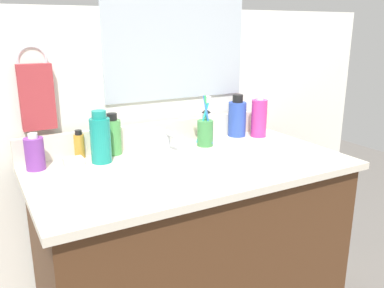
# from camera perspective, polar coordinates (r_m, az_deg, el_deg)

# --- Properties ---
(vanity_cabinet) EXTENTS (1.03, 0.52, 0.76)m
(vanity_cabinet) POSITION_cam_1_polar(r_m,az_deg,el_deg) (1.55, 0.13, -17.10)
(vanity_cabinet) COLOR #4C2D19
(vanity_cabinet) RESTS_ON ground_plane
(countertop) EXTENTS (1.07, 0.56, 0.02)m
(countertop) POSITION_cam_1_polar(r_m,az_deg,el_deg) (1.37, 0.14, -3.27)
(countertop) COLOR beige
(countertop) RESTS_ON vanity_cabinet
(backsplash) EXTENTS (1.07, 0.02, 0.09)m
(backsplash) POSITION_cam_1_polar(r_m,az_deg,el_deg) (1.59, -4.60, 1.52)
(backsplash) COLOR beige
(backsplash) RESTS_ON countertop
(back_wall) EXTENTS (2.17, 0.04, 1.30)m
(back_wall) POSITION_cam_1_polar(r_m,az_deg,el_deg) (1.70, -5.34, -3.90)
(back_wall) COLOR white
(back_wall) RESTS_ON ground_plane
(mirror_panel) EXTENTS (0.60, 0.01, 0.56)m
(mirror_panel) POSITION_cam_1_polar(r_m,az_deg,el_deg) (1.62, -2.19, 16.33)
(mirror_panel) COLOR #B2BCC6
(towel_ring) EXTENTS (0.10, 0.01, 0.10)m
(towel_ring) POSITION_cam_1_polar(r_m,az_deg,el_deg) (1.46, -21.64, 10.93)
(towel_ring) COLOR silver
(hand_towel) EXTENTS (0.11, 0.04, 0.22)m
(hand_towel) POSITION_cam_1_polar(r_m,az_deg,el_deg) (1.45, -21.05, 6.20)
(hand_towel) COLOR #A53338
(sink_basin) EXTENTS (0.34, 0.34, 0.11)m
(sink_basin) POSITION_cam_1_polar(r_m,az_deg,el_deg) (1.35, 0.27, -4.43)
(sink_basin) COLOR white
(sink_basin) RESTS_ON countertop
(faucet) EXTENTS (0.16, 0.10, 0.08)m
(faucet) POSITION_cam_1_polar(r_m,az_deg,el_deg) (1.49, -3.36, -0.06)
(faucet) COLOR silver
(faucet) RESTS_ON countertop
(bottle_mouthwash_teal) EXTENTS (0.07, 0.07, 0.18)m
(bottle_mouthwash_teal) POSITION_cam_1_polar(r_m,az_deg,el_deg) (1.40, -12.80, 0.75)
(bottle_mouthwash_teal) COLOR teal
(bottle_mouthwash_teal) RESTS_ON countertop
(bottle_lotion_white) EXTENTS (0.06, 0.06, 0.13)m
(bottle_lotion_white) POSITION_cam_1_polar(r_m,az_deg,el_deg) (1.65, 2.00, 2.66)
(bottle_lotion_white) COLOR white
(bottle_lotion_white) RESTS_ON countertop
(bottle_shampoo_blue) EXTENTS (0.07, 0.07, 0.18)m
(bottle_shampoo_blue) POSITION_cam_1_polar(r_m,az_deg,el_deg) (1.71, 6.40, 3.70)
(bottle_shampoo_blue) COLOR #2D4CB2
(bottle_shampoo_blue) RESTS_ON countertop
(bottle_toner_green) EXTENTS (0.06, 0.06, 0.15)m
(bottle_toner_green) POSITION_cam_1_polar(r_m,az_deg,el_deg) (1.48, -11.11, 1.13)
(bottle_toner_green) COLOR #4C9E4C
(bottle_toner_green) RESTS_ON countertop
(bottle_oil_amber) EXTENTS (0.04, 0.04, 0.10)m
(bottle_oil_amber) POSITION_cam_1_polar(r_m,az_deg,el_deg) (1.47, -15.63, -0.15)
(bottle_oil_amber) COLOR gold
(bottle_oil_amber) RESTS_ON countertop
(bottle_soap_pink) EXTENTS (0.07, 0.07, 0.19)m
(bottle_soap_pink) POSITION_cam_1_polar(r_m,az_deg,el_deg) (1.72, 9.44, 3.76)
(bottle_soap_pink) COLOR #D8338C
(bottle_soap_pink) RESTS_ON countertop
(bottle_cream_purple) EXTENTS (0.06, 0.06, 0.12)m
(bottle_cream_purple) POSITION_cam_1_polar(r_m,az_deg,el_deg) (1.39, -21.34, -1.23)
(bottle_cream_purple) COLOR #7A3899
(bottle_cream_purple) RESTS_ON countertop
(cup_green) EXTENTS (0.07, 0.06, 0.20)m
(cup_green) POSITION_cam_1_polar(r_m,az_deg,el_deg) (1.56, 1.88, 1.74)
(cup_green) COLOR #3F8C47
(cup_green) RESTS_ON countertop
(soap_bar) EXTENTS (0.06, 0.04, 0.02)m
(soap_bar) POSITION_cam_1_polar(r_m,az_deg,el_deg) (1.41, -16.41, -2.36)
(soap_bar) COLOR white
(soap_bar) RESTS_ON countertop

